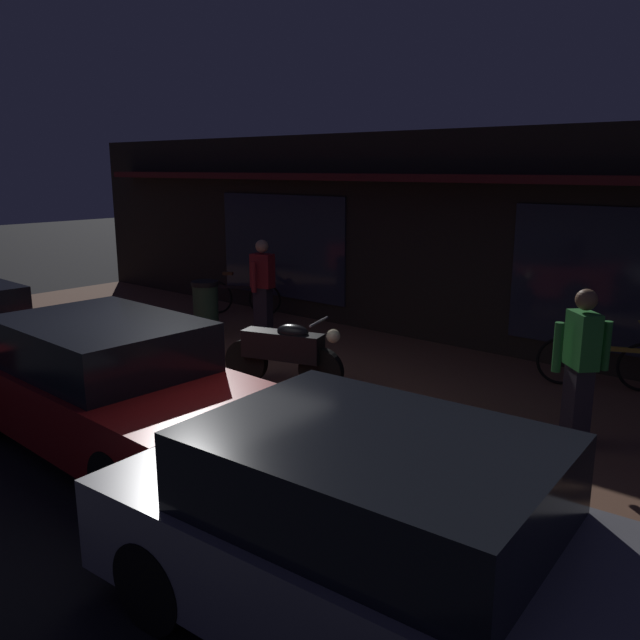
{
  "coord_description": "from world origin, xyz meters",
  "views": [
    {
      "loc": [
        5.66,
        -4.34,
        3.01
      ],
      "look_at": [
        -0.02,
        2.4,
        0.95
      ],
      "focal_mm": 36.72,
      "sensor_mm": 36.0,
      "label": 1
    }
  ],
  "objects_px": {
    "bicycle_parked": "(240,297)",
    "parked_car_across": "(387,544)",
    "bicycle_extra": "(602,362)",
    "trash_bin": "(206,307)",
    "person_bystander": "(580,364)",
    "person_photographer": "(263,286)",
    "parked_car_far": "(110,385)",
    "motorcycle": "(285,352)"
  },
  "relations": [
    {
      "from": "bicycle_parked",
      "to": "parked_car_across",
      "type": "relative_size",
      "value": 0.35
    },
    {
      "from": "bicycle_extra",
      "to": "trash_bin",
      "type": "height_order",
      "value": "trash_bin"
    },
    {
      "from": "person_bystander",
      "to": "trash_bin",
      "type": "bearing_deg",
      "value": 174.78
    },
    {
      "from": "person_photographer",
      "to": "trash_bin",
      "type": "distance_m",
      "value": 1.12
    },
    {
      "from": "person_bystander",
      "to": "person_photographer",
      "type": "bearing_deg",
      "value": 168.87
    },
    {
      "from": "trash_bin",
      "to": "parked_car_across",
      "type": "distance_m",
      "value": 7.93
    },
    {
      "from": "trash_bin",
      "to": "parked_car_far",
      "type": "xyz_separation_m",
      "value": [
        2.68,
        -3.6,
        0.08
      ]
    },
    {
      "from": "parked_car_across",
      "to": "parked_car_far",
      "type": "bearing_deg",
      "value": 171.6
    },
    {
      "from": "motorcycle",
      "to": "bicycle_extra",
      "type": "xyz_separation_m",
      "value": [
        3.2,
        2.69,
        -0.14
      ]
    },
    {
      "from": "motorcycle",
      "to": "parked_car_far",
      "type": "relative_size",
      "value": 0.4
    },
    {
      "from": "bicycle_extra",
      "to": "person_photographer",
      "type": "height_order",
      "value": "person_photographer"
    },
    {
      "from": "motorcycle",
      "to": "parked_car_across",
      "type": "height_order",
      "value": "parked_car_across"
    },
    {
      "from": "parked_car_far",
      "to": "parked_car_across",
      "type": "relative_size",
      "value": 0.99
    },
    {
      "from": "motorcycle",
      "to": "parked_car_far",
      "type": "distance_m",
      "value": 2.38
    },
    {
      "from": "motorcycle",
      "to": "parked_car_across",
      "type": "xyz_separation_m",
      "value": [
        3.64,
        -2.94,
        0.06
      ]
    },
    {
      "from": "bicycle_extra",
      "to": "parked_car_across",
      "type": "bearing_deg",
      "value": -85.6
    },
    {
      "from": "person_photographer",
      "to": "parked_car_far",
      "type": "height_order",
      "value": "person_photographer"
    },
    {
      "from": "bicycle_extra",
      "to": "parked_car_far",
      "type": "xyz_separation_m",
      "value": [
        -3.61,
        -5.03,
        0.2
      ]
    },
    {
      "from": "motorcycle",
      "to": "bicycle_parked",
      "type": "height_order",
      "value": "motorcycle"
    },
    {
      "from": "motorcycle",
      "to": "person_bystander",
      "type": "height_order",
      "value": "person_bystander"
    },
    {
      "from": "bicycle_extra",
      "to": "parked_car_far",
      "type": "relative_size",
      "value": 0.37
    },
    {
      "from": "person_photographer",
      "to": "trash_bin",
      "type": "xyz_separation_m",
      "value": [
        -0.9,
        -0.53,
        -0.41
      ]
    },
    {
      "from": "motorcycle",
      "to": "bicycle_parked",
      "type": "xyz_separation_m",
      "value": [
        -3.72,
        2.67,
        -0.14
      ]
    },
    {
      "from": "person_photographer",
      "to": "person_bystander",
      "type": "xyz_separation_m",
      "value": [
        5.77,
        -1.14,
        0.0
      ]
    },
    {
      "from": "person_photographer",
      "to": "person_bystander",
      "type": "height_order",
      "value": "same"
    },
    {
      "from": "bicycle_parked",
      "to": "trash_bin",
      "type": "relative_size",
      "value": 1.6
    },
    {
      "from": "bicycle_parked",
      "to": "trash_bin",
      "type": "height_order",
      "value": "trash_bin"
    },
    {
      "from": "bicycle_extra",
      "to": "parked_car_far",
      "type": "distance_m",
      "value": 6.2
    },
    {
      "from": "bicycle_parked",
      "to": "parked_car_across",
      "type": "xyz_separation_m",
      "value": [
        7.36,
        -5.61,
        0.2
      ]
    },
    {
      "from": "person_photographer",
      "to": "parked_car_across",
      "type": "height_order",
      "value": "person_photographer"
    },
    {
      "from": "bicycle_extra",
      "to": "person_bystander",
      "type": "xyz_separation_m",
      "value": [
        0.37,
        -2.04,
        0.52
      ]
    },
    {
      "from": "trash_bin",
      "to": "parked_car_far",
      "type": "distance_m",
      "value": 4.49
    },
    {
      "from": "bicycle_parked",
      "to": "person_bystander",
      "type": "distance_m",
      "value": 7.59
    },
    {
      "from": "motorcycle",
      "to": "parked_car_far",
      "type": "height_order",
      "value": "parked_car_far"
    },
    {
      "from": "motorcycle",
      "to": "person_photographer",
      "type": "height_order",
      "value": "person_photographer"
    },
    {
      "from": "bicycle_parked",
      "to": "parked_car_far",
      "type": "distance_m",
      "value": 6.01
    },
    {
      "from": "bicycle_parked",
      "to": "parked_car_far",
      "type": "relative_size",
      "value": 0.36
    },
    {
      "from": "person_photographer",
      "to": "person_bystander",
      "type": "bearing_deg",
      "value": -11.13
    },
    {
      "from": "bicycle_parked",
      "to": "person_bystander",
      "type": "xyz_separation_m",
      "value": [
        7.3,
        -2.02,
        0.52
      ]
    },
    {
      "from": "parked_car_far",
      "to": "bicycle_parked",
      "type": "bearing_deg",
      "value": 123.42
    },
    {
      "from": "bicycle_parked",
      "to": "parked_car_across",
      "type": "distance_m",
      "value": 9.26
    },
    {
      "from": "bicycle_extra",
      "to": "parked_car_far",
      "type": "height_order",
      "value": "parked_car_far"
    }
  ]
}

